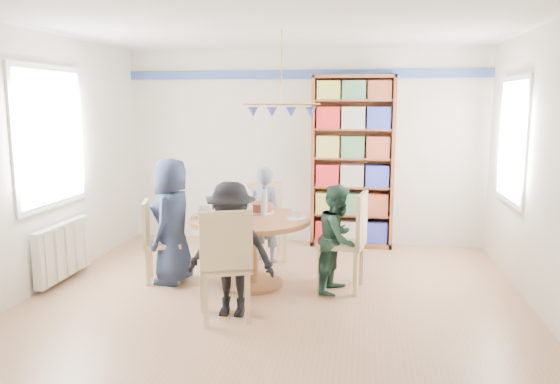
% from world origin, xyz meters
% --- Properties ---
extents(ground, '(5.00, 5.00, 0.00)m').
position_xyz_m(ground, '(0.00, 0.00, 0.00)').
color(ground, '#A87C58').
extents(room_shell, '(5.00, 5.00, 5.00)m').
position_xyz_m(room_shell, '(-0.26, 0.87, 1.65)').
color(room_shell, white).
rests_on(room_shell, ground).
extents(radiator, '(0.12, 1.00, 0.60)m').
position_xyz_m(radiator, '(-2.42, 0.30, 0.35)').
color(radiator, silver).
rests_on(radiator, ground).
extents(dining_table, '(1.30, 1.30, 0.75)m').
position_xyz_m(dining_table, '(-0.34, 0.49, 0.56)').
color(dining_table, olive).
rests_on(dining_table, ground).
extents(chair_left, '(0.50, 0.50, 0.91)m').
position_xyz_m(chair_left, '(-1.39, 0.46, 0.50)').
color(chair_left, tan).
rests_on(chair_left, ground).
extents(chair_right, '(0.53, 0.53, 1.04)m').
position_xyz_m(chair_right, '(0.73, 0.52, 0.57)').
color(chair_right, tan).
rests_on(chair_right, ground).
extents(chair_far, '(0.56, 0.56, 0.98)m').
position_xyz_m(chair_far, '(-0.35, 1.53, 0.54)').
color(chair_far, tan).
rests_on(chair_far, ground).
extents(chair_near, '(0.60, 0.60, 1.04)m').
position_xyz_m(chair_near, '(-0.35, -0.53, 0.57)').
color(chair_near, tan).
rests_on(chair_near, ground).
extents(person_left, '(0.47, 0.69, 1.38)m').
position_xyz_m(person_left, '(-1.20, 0.46, 0.69)').
color(person_left, '#1C263E').
rests_on(person_left, ground).
extents(person_right, '(0.56, 0.64, 1.13)m').
position_xyz_m(person_right, '(0.61, 0.44, 0.57)').
color(person_right, '#1A3428').
rests_on(person_right, ground).
extents(person_far, '(0.50, 0.41, 1.20)m').
position_xyz_m(person_far, '(-0.34, 1.40, 0.60)').
color(person_far, gray).
rests_on(person_far, ground).
extents(person_near, '(0.82, 0.49, 1.26)m').
position_xyz_m(person_near, '(-0.33, -0.37, 0.63)').
color(person_near, black).
rests_on(person_near, ground).
extents(bookshelf, '(1.11, 0.33, 2.33)m').
position_xyz_m(bookshelf, '(0.70, 2.34, 1.15)').
color(bookshelf, brown).
rests_on(bookshelf, ground).
extents(tableware, '(1.22, 1.22, 0.32)m').
position_xyz_m(tableware, '(-0.36, 0.51, 0.82)').
color(tableware, white).
rests_on(tableware, dining_table).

